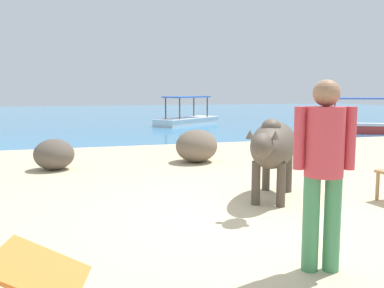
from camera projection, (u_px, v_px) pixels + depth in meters
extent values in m
cube|color=#CCB78E|center=(244.00, 215.00, 5.36)|extent=(18.00, 14.00, 0.04)
cube|color=teal|center=(100.00, 116.00, 26.27)|extent=(60.00, 36.00, 0.03)
cylinder|color=#4C4238|center=(281.00, 185.00, 5.64)|extent=(0.12, 0.12, 0.59)
cylinder|color=#4C4238|center=(256.00, 183.00, 5.74)|extent=(0.12, 0.12, 0.59)
cylinder|color=#4C4238|center=(288.00, 173.00, 6.48)|extent=(0.12, 0.12, 0.59)
cylinder|color=#4C4238|center=(266.00, 171.00, 6.58)|extent=(0.12, 0.12, 0.59)
ellipsoid|color=#4C4238|center=(274.00, 144.00, 6.05)|extent=(1.42, 1.67, 0.65)
ellipsoid|color=#4C4238|center=(262.00, 146.00, 5.09)|extent=(0.46, 0.50, 0.30)
cone|color=#4C4238|center=(275.00, 135.00, 5.03)|extent=(0.15, 0.15, 0.11)
cone|color=#4C4238|center=(250.00, 134.00, 5.13)|extent=(0.15, 0.15, 0.11)
ellipsoid|color=#4C4238|center=(271.00, 127.00, 5.75)|extent=(0.39, 0.40, 0.22)
cylinder|color=#A37A4C|center=(377.00, 186.00, 5.99)|extent=(0.05, 0.05, 0.39)
cube|color=orange|center=(40.00, 270.00, 2.31)|extent=(0.57, 0.62, 0.23)
cylinder|color=#428956|center=(311.00, 224.00, 3.63)|extent=(0.14, 0.14, 0.82)
cylinder|color=#428956|center=(332.00, 224.00, 3.62)|extent=(0.14, 0.14, 0.82)
cylinder|color=#CC3D47|center=(325.00, 142.00, 3.54)|extent=(0.32, 0.32, 0.58)
cylinder|color=#CC3D47|center=(299.00, 138.00, 3.54)|extent=(0.09, 0.09, 0.52)
cylinder|color=#CC3D47|center=(350.00, 138.00, 3.53)|extent=(0.09, 0.09, 0.52)
sphere|color=#997051|center=(326.00, 93.00, 3.49)|extent=(0.22, 0.22, 0.22)
ellipsoid|color=#6B5B4C|center=(197.00, 146.00, 9.19)|extent=(1.28, 1.31, 0.70)
ellipsoid|color=brown|center=(54.00, 154.00, 8.30)|extent=(0.88, 0.89, 0.60)
ellipsoid|color=#6B5B4C|center=(195.00, 148.00, 10.37)|extent=(0.58, 0.62, 0.29)
cube|color=#C63833|center=(363.00, 129.00, 15.92)|extent=(3.70, 2.64, 0.28)
cube|color=white|center=(363.00, 124.00, 15.90)|extent=(3.79, 2.72, 0.04)
cylinder|color=brown|center=(334.00, 112.00, 15.67)|extent=(0.06, 0.06, 0.95)
cylinder|color=brown|center=(332.00, 111.00, 16.42)|extent=(0.06, 0.06, 0.95)
cube|color=#3D66C6|center=(364.00, 98.00, 15.78)|extent=(2.67, 1.99, 0.06)
cube|color=white|center=(187.00, 122.00, 19.53)|extent=(3.51, 3.09, 0.28)
cube|color=white|center=(187.00, 118.00, 19.51)|extent=(3.60, 3.18, 0.04)
cylinder|color=brown|center=(180.00, 109.00, 18.35)|extent=(0.06, 0.06, 0.95)
cylinder|color=brown|center=(166.00, 109.00, 18.80)|extent=(0.06, 0.06, 0.95)
cylinder|color=brown|center=(207.00, 107.00, 20.11)|extent=(0.06, 0.06, 0.95)
cylinder|color=brown|center=(194.00, 107.00, 20.55)|extent=(0.06, 0.06, 0.95)
cube|color=#3D66C6|center=(187.00, 97.00, 19.39)|extent=(2.56, 2.29, 0.06)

